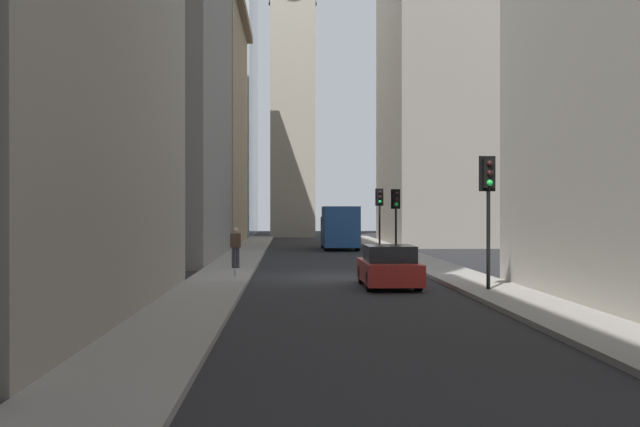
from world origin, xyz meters
TOP-DOWN VIEW (x-y plane):
  - ground_plane at (0.00, 0.00)m, footprint 135.00×135.00m
  - sidewalk_right at (0.00, 4.50)m, footprint 90.00×2.20m
  - sidewalk_left at (0.00, -4.50)m, footprint 90.00×2.20m
  - building_left_far at (29.47, -10.59)m, footprint 15.23×10.50m
  - building_right_far at (29.54, 10.59)m, footprint 17.54×10.50m
  - church_spire at (45.96, 1.57)m, footprint 4.73×4.73m
  - delivery_truck at (21.57, -1.40)m, footprint 6.46×2.25m
  - sedan_red at (-3.80, -1.40)m, footprint 4.30×1.78m
  - traffic_light_foreground at (-5.99, -4.21)m, footprint 0.43×0.52m
  - traffic_light_midblock at (19.17, -3.79)m, footprint 0.43×0.52m
  - traffic_light_far_junction at (13.07, -3.98)m, footprint 0.43×0.52m
  - pedestrian at (3.27, 4.23)m, footprint 0.26×0.44m
  - discarded_bottle at (-0.88, 3.97)m, footprint 0.07×0.07m

SIDE VIEW (x-z plane):
  - ground_plane at x=0.00m, z-range 0.00..0.00m
  - sidewalk_right at x=0.00m, z-range 0.00..0.14m
  - sidewalk_left at x=0.00m, z-range 0.00..0.14m
  - discarded_bottle at x=-0.88m, z-range 0.11..0.38m
  - sedan_red at x=-3.80m, z-range -0.04..1.37m
  - pedestrian at x=3.27m, z-range 0.22..1.94m
  - delivery_truck at x=21.57m, z-range 0.04..2.88m
  - traffic_light_far_junction at x=13.07m, z-range 0.99..4.62m
  - traffic_light_midblock at x=19.17m, z-range 1.04..4.88m
  - traffic_light_foreground at x=-5.99m, z-range 1.11..5.26m
  - building_right_far at x=29.54m, z-range 0.01..20.04m
  - building_left_far at x=29.47m, z-range 0.01..31.25m
  - church_spire at x=45.96m, z-range 0.72..34.13m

